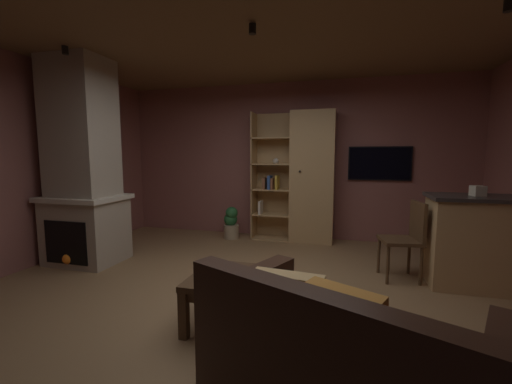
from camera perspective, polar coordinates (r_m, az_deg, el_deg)
floor at (r=3.45m, az=-1.83°, el=-18.55°), size 5.96×5.29×0.02m
wall_back at (r=5.74m, az=5.98°, el=5.46°), size 6.08×0.06×2.69m
wall_left at (r=4.93m, az=-37.69°, el=3.95°), size 0.06×5.29×2.69m
ceiling at (r=3.36m, az=-2.02°, el=28.34°), size 5.96×5.29×0.02m
window_pane_back at (r=5.75m, az=3.51°, el=5.64°), size 0.69×0.01×0.81m
stone_fireplace at (r=4.88m, az=-28.24°, el=2.99°), size 0.98×0.79×2.69m
bookshelf_cabinet at (r=5.44m, az=8.93°, el=2.45°), size 1.36×0.41×2.16m
kitchen_bar_counter at (r=4.36m, az=36.71°, el=-7.24°), size 1.37×0.60×1.02m
tissue_box at (r=4.20m, az=34.55°, el=0.17°), size 0.14×0.14×0.11m
leather_couch at (r=2.05m, az=14.84°, el=-27.74°), size 1.73×1.40×0.84m
coffee_table at (r=2.87m, az=-4.32°, el=-16.00°), size 0.67×0.69×0.44m
table_book_0 at (r=2.81m, az=-3.50°, el=-14.34°), size 0.14×0.10×0.03m
table_book_1 at (r=2.81m, az=-4.52°, el=-13.84°), size 0.13×0.10×0.02m
dining_chair at (r=4.17m, az=25.16°, el=-6.88°), size 0.49×0.49×0.92m
potted_floor_plant at (r=5.68m, az=-4.40°, el=-5.48°), size 0.27×0.26×0.56m
wall_mounted_tv at (r=5.63m, az=20.95°, el=4.74°), size 0.97×0.06×0.55m
track_light_spot_0 at (r=4.50m, az=-30.63°, el=20.72°), size 0.07×0.07×0.09m
track_light_spot_1 at (r=3.37m, az=-0.62°, el=26.82°), size 0.07×0.07×0.09m
track_light_spot_2 at (r=3.54m, az=38.07°, el=24.48°), size 0.07×0.07×0.09m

